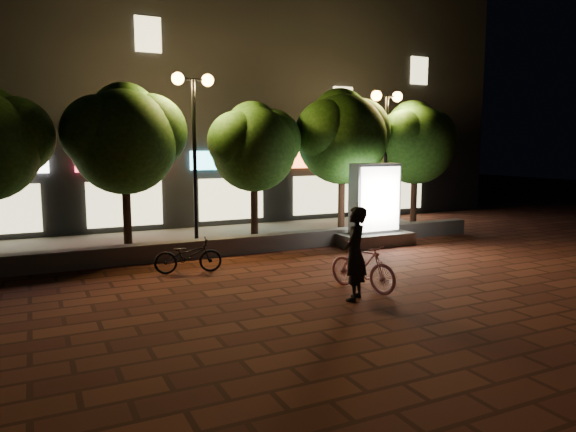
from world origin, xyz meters
TOP-DOWN VIEW (x-y plane):
  - ground at (0.00, 0.00)m, footprint 80.00×80.00m
  - retaining_wall at (0.00, 4.00)m, footprint 16.00×0.45m
  - sidewalk at (0.00, 6.50)m, footprint 16.00×5.00m
  - building_block at (-0.01, 12.99)m, footprint 28.00×8.12m
  - tree_left at (-3.45, 5.46)m, footprint 3.60×3.00m
  - tree_mid at (0.55, 5.46)m, footprint 3.24×2.70m
  - tree_right at (3.86, 5.46)m, footprint 3.72×3.10m
  - tree_far_right at (7.05, 5.46)m, footprint 3.48×2.90m
  - street_lamp_left at (-1.50, 5.20)m, footprint 1.26×0.36m
  - street_lamp_right at (5.50, 5.20)m, footprint 1.26×0.36m
  - ad_kiosk at (3.77, 3.36)m, footprint 2.41×1.21m
  - scooter_pink at (0.44, -0.92)m, footprint 1.02×1.82m
  - rider at (-0.12, -1.47)m, footprint 0.82×0.82m
  - scooter_parked at (-2.55, 2.30)m, footprint 1.73×0.88m

SIDE VIEW (x-z plane):
  - ground at x=0.00m, z-range 0.00..0.00m
  - sidewalk at x=0.00m, z-range 0.00..0.08m
  - retaining_wall at x=0.00m, z-range 0.00..0.50m
  - scooter_parked at x=-2.55m, z-range 0.00..0.87m
  - scooter_pink at x=0.44m, z-range 0.00..1.05m
  - rider at x=-0.12m, z-range 0.00..1.92m
  - ad_kiosk at x=3.77m, z-range -0.25..2.35m
  - tree_mid at x=0.55m, z-range 0.97..5.47m
  - tree_far_right at x=7.05m, z-range 0.99..5.75m
  - tree_left at x=-3.45m, z-range 1.00..5.89m
  - tree_right at x=3.86m, z-range 1.03..6.10m
  - street_lamp_right at x=5.50m, z-range 1.40..6.38m
  - street_lamp_left at x=-1.50m, z-range 1.44..6.62m
  - building_block at x=-0.01m, z-range -0.65..10.65m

